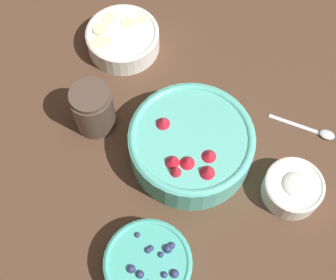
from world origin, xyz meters
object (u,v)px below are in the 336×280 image
object	(u,v)px
bowl_strawberries	(193,143)
bowl_bananas	(123,38)
jar_chocolate	(93,110)
bowl_cream	(293,188)
bowl_blueberries	(148,265)

from	to	relation	value
bowl_strawberries	bowl_bananas	distance (m)	0.31
bowl_bananas	jar_chocolate	distance (m)	0.20
bowl_cream	jar_chocolate	size ratio (longest dim) A/B	1.04
bowl_strawberries	bowl_cream	size ratio (longest dim) A/B	2.16
bowl_cream	jar_chocolate	world-z (taller)	jar_chocolate
bowl_blueberries	jar_chocolate	world-z (taller)	jar_chocolate
bowl_blueberries	bowl_bananas	size ratio (longest dim) A/B	0.95
bowl_strawberries	bowl_bananas	bearing A→B (deg)	-160.30
bowl_bananas	bowl_cream	world-z (taller)	bowl_cream
bowl_blueberries	bowl_strawberries	bearing A→B (deg)	150.74
jar_chocolate	bowl_strawberries	bearing A→B (deg)	60.15
bowl_blueberries	jar_chocolate	size ratio (longest dim) A/B	1.43
bowl_blueberries	bowl_cream	world-z (taller)	bowl_blueberries
bowl_strawberries	bowl_cream	world-z (taller)	bowl_strawberries
bowl_blueberries	jar_chocolate	xyz separation A→B (m)	(-0.31, -0.06, 0.02)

